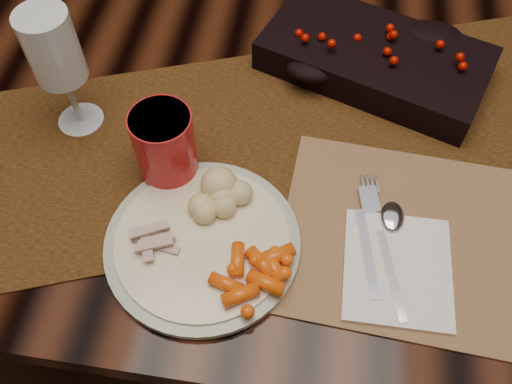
# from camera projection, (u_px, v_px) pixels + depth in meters

# --- Properties ---
(floor) EXTENTS (5.00, 5.00, 0.00)m
(floor) POSITION_uv_depth(u_px,v_px,m) (270.00, 274.00, 1.53)
(floor) COLOR black
(floor) RESTS_ON ground
(dining_table) EXTENTS (1.80, 1.00, 0.75)m
(dining_table) POSITION_uv_depth(u_px,v_px,m) (273.00, 203.00, 1.22)
(dining_table) COLOR black
(dining_table) RESTS_ON floor
(table_runner) EXTENTS (1.80, 0.97, 0.00)m
(table_runner) POSITION_uv_depth(u_px,v_px,m) (236.00, 142.00, 0.83)
(table_runner) COLOR #382309
(table_runner) RESTS_ON dining_table
(centerpiece) EXTENTS (0.40, 0.30, 0.07)m
(centerpiece) POSITION_uv_depth(u_px,v_px,m) (375.00, 54.00, 0.89)
(centerpiece) COLOR black
(centerpiece) RESTS_ON table_runner
(placemat_main) EXTENTS (0.42, 0.32, 0.00)m
(placemat_main) POSITION_uv_depth(u_px,v_px,m) (429.00, 241.00, 0.74)
(placemat_main) COLOR brown
(placemat_main) RESTS_ON dining_table
(dinner_plate) EXTENTS (0.32, 0.32, 0.01)m
(dinner_plate) POSITION_uv_depth(u_px,v_px,m) (202.00, 242.00, 0.73)
(dinner_plate) COLOR beige
(dinner_plate) RESTS_ON placemat_main
(baby_carrots) EXTENTS (0.12, 0.10, 0.02)m
(baby_carrots) POSITION_uv_depth(u_px,v_px,m) (246.00, 271.00, 0.68)
(baby_carrots) COLOR #F0530A
(baby_carrots) RESTS_ON dinner_plate
(mashed_potatoes) EXTENTS (0.11, 0.10, 0.05)m
(mashed_potatoes) POSITION_uv_depth(u_px,v_px,m) (220.00, 195.00, 0.73)
(mashed_potatoes) COLOR #C6BC81
(mashed_potatoes) RESTS_ON dinner_plate
(turkey_shreds) EXTENTS (0.08, 0.07, 0.01)m
(turkey_shreds) POSITION_uv_depth(u_px,v_px,m) (159.00, 241.00, 0.71)
(turkey_shreds) COLOR gray
(turkey_shreds) RESTS_ON dinner_plate
(napkin) EXTENTS (0.14, 0.16, 0.01)m
(napkin) POSITION_uv_depth(u_px,v_px,m) (397.00, 268.00, 0.71)
(napkin) COLOR white
(napkin) RESTS_ON placemat_main
(fork) EXTENTS (0.06, 0.17, 0.00)m
(fork) POSITION_uv_depth(u_px,v_px,m) (368.00, 238.00, 0.73)
(fork) COLOR silver
(fork) RESTS_ON napkin
(spoon) EXTENTS (0.07, 0.17, 0.00)m
(spoon) POSITION_uv_depth(u_px,v_px,m) (392.00, 256.00, 0.71)
(spoon) COLOR silver
(spoon) RESTS_ON napkin
(red_cup) EXTENTS (0.09, 0.09, 0.12)m
(red_cup) POSITION_uv_depth(u_px,v_px,m) (165.00, 146.00, 0.75)
(red_cup) COLOR #B3171C
(red_cup) RESTS_ON placemat_main
(wine_glass) EXTENTS (0.09, 0.09, 0.20)m
(wine_glass) POSITION_uv_depth(u_px,v_px,m) (63.00, 74.00, 0.77)
(wine_glass) COLOR silver
(wine_glass) RESTS_ON dining_table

